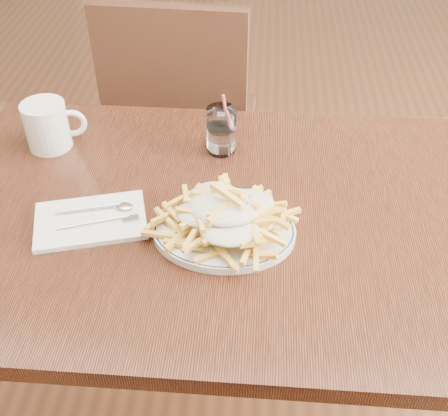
# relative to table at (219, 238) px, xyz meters

# --- Properties ---
(floor) EXTENTS (7.00, 7.00, 0.00)m
(floor) POSITION_rel_table_xyz_m (0.00, 0.00, -0.67)
(floor) COLOR black
(floor) RESTS_ON ground
(table) EXTENTS (1.20, 0.80, 0.75)m
(table) POSITION_rel_table_xyz_m (0.00, 0.00, 0.00)
(table) COLOR black
(table) RESTS_ON ground
(chair_far) EXTENTS (0.46, 0.46, 0.95)m
(chair_far) POSITION_rel_table_xyz_m (-0.18, 0.69, -0.13)
(chair_far) COLOR black
(chair_far) RESTS_ON ground
(fries_plate) EXTENTS (0.32, 0.29, 0.02)m
(fries_plate) POSITION_rel_table_xyz_m (0.02, -0.07, 0.09)
(fries_plate) COLOR white
(fries_plate) RESTS_ON table
(loaded_fries) EXTENTS (0.26, 0.21, 0.08)m
(loaded_fries) POSITION_rel_table_xyz_m (0.02, -0.07, 0.14)
(loaded_fries) COLOR #EFC049
(loaded_fries) RESTS_ON fries_plate
(napkin) EXTENTS (0.25, 0.20, 0.01)m
(napkin) POSITION_rel_table_xyz_m (-0.25, -0.06, 0.08)
(napkin) COLOR white
(napkin) RESTS_ON table
(cutlery) EXTENTS (0.18, 0.11, 0.01)m
(cutlery) POSITION_rel_table_xyz_m (-0.25, -0.05, 0.09)
(cutlery) COLOR silver
(cutlery) RESTS_ON napkin
(water_glass) EXTENTS (0.07, 0.07, 0.15)m
(water_glass) POSITION_rel_table_xyz_m (-0.01, 0.22, 0.13)
(water_glass) COLOR white
(water_glass) RESTS_ON table
(coffee_mug) EXTENTS (0.14, 0.10, 0.11)m
(coffee_mug) POSITION_rel_table_xyz_m (-0.42, 0.21, 0.13)
(coffee_mug) COLOR white
(coffee_mug) RESTS_ON table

